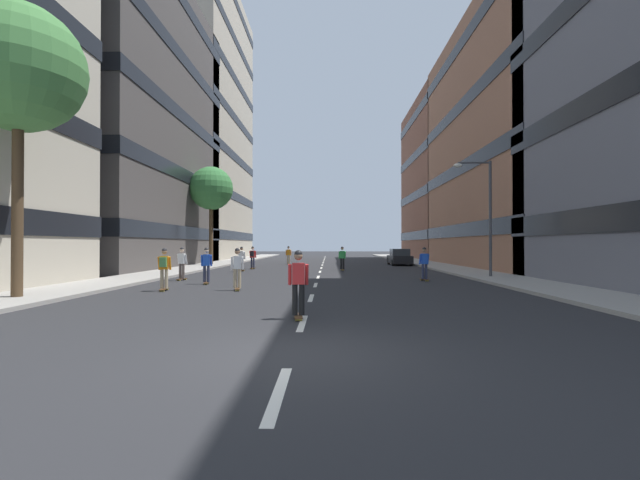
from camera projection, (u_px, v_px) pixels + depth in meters
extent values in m
plane|color=#28282B|center=(321.00, 268.00, 36.11)|extent=(170.92, 170.92, 0.00)
cube|color=#9E9991|center=(213.00, 265.00, 39.89)|extent=(3.26, 78.34, 0.14)
cube|color=#9E9991|center=(433.00, 265.00, 39.46)|extent=(3.26, 78.34, 0.14)
cube|color=silver|center=(279.00, 393.00, 5.63)|extent=(0.16, 2.20, 0.01)
cube|color=silver|center=(302.00, 323.00, 10.63)|extent=(0.16, 2.20, 0.01)
cube|color=silver|center=(311.00, 298.00, 15.63)|extent=(0.16, 2.20, 0.01)
cube|color=silver|center=(315.00, 285.00, 20.63)|extent=(0.16, 2.20, 0.01)
cube|color=silver|center=(318.00, 277.00, 25.63)|extent=(0.16, 2.20, 0.01)
cube|color=silver|center=(320.00, 272.00, 30.63)|extent=(0.16, 2.20, 0.01)
cube|color=silver|center=(321.00, 268.00, 35.62)|extent=(0.16, 2.20, 0.01)
cube|color=silver|center=(322.00, 265.00, 40.62)|extent=(0.16, 2.20, 0.01)
cube|color=silver|center=(323.00, 263.00, 45.62)|extent=(0.16, 2.20, 0.01)
cube|color=silver|center=(324.00, 261.00, 50.62)|extent=(0.16, 2.20, 0.01)
cube|color=silver|center=(324.00, 259.00, 55.62)|extent=(0.16, 2.20, 0.01)
cube|color=silver|center=(325.00, 258.00, 60.62)|extent=(0.16, 2.20, 0.01)
cube|color=silver|center=(325.00, 257.00, 65.62)|extent=(0.16, 2.20, 0.01)
cube|color=silver|center=(325.00, 256.00, 70.61)|extent=(0.16, 2.20, 0.01)
cube|color=#4C4744|center=(82.00, 124.00, 37.30)|extent=(17.74, 23.05, 24.46)
cube|color=black|center=(82.00, 233.00, 37.21)|extent=(17.86, 23.17, 1.10)
cube|color=black|center=(82.00, 176.00, 37.26)|extent=(17.86, 23.17, 1.10)
cube|color=black|center=(82.00, 119.00, 37.31)|extent=(17.86, 23.17, 1.10)
cube|color=black|center=(83.00, 62.00, 37.36)|extent=(17.86, 23.17, 1.10)
cube|color=black|center=(83.00, 6.00, 37.41)|extent=(17.86, 23.17, 1.10)
cube|color=#B2A893|center=(171.00, 125.00, 58.18)|extent=(17.74, 23.66, 35.98)
cube|color=black|center=(171.00, 236.00, 58.03)|extent=(17.86, 23.78, 1.10)
cube|color=black|center=(171.00, 197.00, 58.08)|extent=(17.86, 23.78, 1.10)
cube|color=black|center=(171.00, 159.00, 58.13)|extent=(17.86, 23.78, 1.10)
cube|color=black|center=(171.00, 121.00, 58.18)|extent=(17.86, 23.78, 1.10)
cube|color=black|center=(171.00, 82.00, 58.24)|extent=(17.86, 23.78, 1.10)
cube|color=black|center=(171.00, 44.00, 58.29)|extent=(17.86, 23.78, 1.10)
cube|color=black|center=(171.00, 6.00, 58.34)|extent=(17.86, 23.78, 1.10)
cube|color=#9E6B51|center=(567.00, 143.00, 36.40)|extent=(17.74, 23.89, 20.78)
cube|color=black|center=(567.00, 230.00, 36.32)|extent=(17.86, 24.01, 1.10)
cube|color=black|center=(567.00, 168.00, 36.38)|extent=(17.86, 24.01, 1.10)
cube|color=black|center=(566.00, 106.00, 36.43)|extent=(17.86, 24.01, 1.10)
cube|color=black|center=(566.00, 45.00, 36.48)|extent=(17.86, 24.01, 1.10)
cube|color=brown|center=(480.00, 181.00, 57.21)|extent=(17.74, 18.26, 20.48)
cube|color=black|center=(481.00, 236.00, 57.14)|extent=(17.86, 18.38, 1.10)
cube|color=black|center=(480.00, 197.00, 57.19)|extent=(17.86, 18.38, 1.10)
cube|color=black|center=(480.00, 158.00, 57.25)|extent=(17.86, 18.38, 1.10)
cube|color=black|center=(480.00, 119.00, 57.30)|extent=(17.86, 18.38, 1.10)
cube|color=black|center=(399.00, 259.00, 40.61)|extent=(1.80, 4.40, 0.70)
cube|color=#2D3338|center=(400.00, 252.00, 40.47)|extent=(1.60, 2.10, 0.64)
cylinder|color=black|center=(389.00, 261.00, 42.08)|extent=(0.22, 0.64, 0.64)
cylinder|color=black|center=(405.00, 261.00, 42.05)|extent=(0.22, 0.64, 0.64)
cylinder|color=black|center=(393.00, 262.00, 39.18)|extent=(0.22, 0.64, 0.64)
cylinder|color=black|center=(411.00, 262.00, 39.15)|extent=(0.22, 0.64, 0.64)
cylinder|color=#4C3823|center=(211.00, 234.00, 39.31)|extent=(0.36, 0.36, 5.51)
sphere|color=#387A3D|center=(211.00, 188.00, 39.36)|extent=(3.90, 3.90, 3.90)
cylinder|color=#4C3823|center=(18.00, 204.00, 14.91)|extent=(0.36, 0.36, 6.35)
sphere|color=#478442|center=(18.00, 68.00, 14.96)|extent=(4.35, 4.35, 4.35)
cylinder|color=#3F3F44|center=(490.00, 218.00, 24.45)|extent=(0.16, 0.16, 6.50)
cylinder|color=#3F3F44|center=(474.00, 163.00, 24.51)|extent=(1.80, 0.10, 0.10)
ellipsoid|color=silver|center=(458.00, 165.00, 24.52)|extent=(0.50, 0.30, 0.24)
cube|color=brown|center=(241.00, 270.00, 30.91)|extent=(0.36, 0.92, 0.02)
cylinder|color=#D8BF4C|center=(243.00, 271.00, 31.23)|extent=(0.19, 0.10, 0.07)
cylinder|color=#D8BF4C|center=(240.00, 271.00, 30.60)|extent=(0.19, 0.10, 0.07)
cylinder|color=black|center=(240.00, 265.00, 30.93)|extent=(0.16, 0.16, 0.80)
cylinder|color=black|center=(243.00, 265.00, 30.90)|extent=(0.16, 0.16, 0.80)
cube|color=white|center=(241.00, 255.00, 30.92)|extent=(0.35, 0.25, 0.55)
cylinder|color=white|center=(239.00, 255.00, 31.02)|extent=(0.13, 0.24, 0.55)
cylinder|color=white|center=(245.00, 255.00, 30.93)|extent=(0.13, 0.24, 0.55)
sphere|color=#997051|center=(242.00, 249.00, 30.95)|extent=(0.22, 0.22, 0.22)
sphere|color=black|center=(242.00, 248.00, 30.95)|extent=(0.21, 0.21, 0.21)
cube|color=brown|center=(164.00, 289.00, 18.01)|extent=(0.30, 0.92, 0.02)
cylinder|color=#D8BF4C|center=(166.00, 289.00, 18.33)|extent=(0.19, 0.09, 0.07)
cylinder|color=#D8BF4C|center=(162.00, 291.00, 17.69)|extent=(0.19, 0.09, 0.07)
cylinder|color=tan|center=(162.00, 279.00, 18.00)|extent=(0.15, 0.15, 0.80)
cylinder|color=tan|center=(166.00, 279.00, 18.02)|extent=(0.15, 0.15, 0.80)
cube|color=orange|center=(164.00, 263.00, 18.02)|extent=(0.34, 0.23, 0.55)
cylinder|color=orange|center=(159.00, 263.00, 18.05)|extent=(0.11, 0.24, 0.55)
cylinder|color=orange|center=(170.00, 263.00, 18.09)|extent=(0.11, 0.24, 0.55)
sphere|color=#997051|center=(164.00, 252.00, 18.04)|extent=(0.22, 0.22, 0.22)
sphere|color=black|center=(164.00, 251.00, 18.04)|extent=(0.21, 0.21, 0.21)
cube|color=#4C8C4C|center=(163.00, 262.00, 17.84)|extent=(0.28, 0.19, 0.40)
cube|color=brown|center=(182.00, 279.00, 23.29)|extent=(0.36, 0.92, 0.02)
cylinder|color=#D8BF4C|center=(185.00, 279.00, 23.61)|extent=(0.19, 0.10, 0.07)
cylinder|color=#D8BF4C|center=(179.00, 280.00, 22.98)|extent=(0.19, 0.10, 0.07)
cylinder|color=#594C47|center=(180.00, 271.00, 23.32)|extent=(0.16, 0.16, 0.80)
cylinder|color=#594C47|center=(183.00, 271.00, 23.28)|extent=(0.16, 0.16, 0.80)
cube|color=white|center=(182.00, 259.00, 23.31)|extent=(0.35, 0.25, 0.55)
cylinder|color=white|center=(179.00, 259.00, 23.40)|extent=(0.13, 0.24, 0.55)
cylinder|color=white|center=(186.00, 259.00, 23.31)|extent=(0.13, 0.24, 0.55)
sphere|color=beige|center=(182.00, 250.00, 23.33)|extent=(0.22, 0.22, 0.22)
sphere|color=black|center=(182.00, 249.00, 23.33)|extent=(0.21, 0.21, 0.21)
cube|color=brown|center=(206.00, 282.00, 21.08)|extent=(0.36, 0.92, 0.02)
cylinder|color=#D8BF4C|center=(207.00, 283.00, 21.39)|extent=(0.19, 0.10, 0.07)
cylinder|color=#D8BF4C|center=(206.00, 284.00, 20.76)|extent=(0.19, 0.10, 0.07)
cylinder|color=#2D334C|center=(204.00, 274.00, 21.07)|extent=(0.16, 0.16, 0.80)
cylinder|color=#2D334C|center=(208.00, 274.00, 21.09)|extent=(0.16, 0.16, 0.80)
cube|color=blue|center=(206.00, 260.00, 21.09)|extent=(0.35, 0.25, 0.55)
cylinder|color=blue|center=(202.00, 261.00, 21.10)|extent=(0.13, 0.24, 0.55)
cylinder|color=blue|center=(211.00, 261.00, 21.17)|extent=(0.13, 0.24, 0.55)
sphere|color=beige|center=(206.00, 251.00, 21.11)|extent=(0.22, 0.22, 0.22)
sphere|color=black|center=(206.00, 250.00, 21.11)|extent=(0.21, 0.21, 0.21)
cube|color=brown|center=(253.00, 268.00, 34.18)|extent=(0.29, 0.92, 0.02)
cylinder|color=#D8BF4C|center=(254.00, 268.00, 34.49)|extent=(0.19, 0.09, 0.07)
cylinder|color=#D8BF4C|center=(252.00, 269.00, 33.86)|extent=(0.19, 0.09, 0.07)
cylinder|color=#2D334C|center=(252.00, 263.00, 34.19)|extent=(0.15, 0.15, 0.80)
cylinder|color=#2D334C|center=(254.00, 263.00, 34.17)|extent=(0.15, 0.15, 0.80)
cube|color=red|center=(253.00, 254.00, 34.19)|extent=(0.34, 0.23, 0.55)
cylinder|color=red|center=(250.00, 254.00, 34.26)|extent=(0.11, 0.24, 0.55)
cylinder|color=red|center=(256.00, 254.00, 34.21)|extent=(0.11, 0.24, 0.55)
sphere|color=beige|center=(253.00, 248.00, 34.21)|extent=(0.22, 0.22, 0.22)
sphere|color=black|center=(253.00, 248.00, 34.21)|extent=(0.21, 0.21, 0.21)
cube|color=black|center=(252.00, 254.00, 34.01)|extent=(0.27, 0.19, 0.40)
cube|color=brown|center=(425.00, 279.00, 22.96)|extent=(0.36, 0.92, 0.02)
cylinder|color=#D8BF4C|center=(422.00, 280.00, 23.27)|extent=(0.19, 0.10, 0.07)
cylinder|color=#D8BF4C|center=(427.00, 281.00, 22.64)|extent=(0.19, 0.10, 0.07)
cylinder|color=#2D334C|center=(423.00, 272.00, 22.95)|extent=(0.16, 0.16, 0.80)
cylinder|color=#2D334C|center=(426.00, 272.00, 22.98)|extent=(0.16, 0.16, 0.80)
cube|color=blue|center=(424.00, 259.00, 22.97)|extent=(0.35, 0.25, 0.55)
cylinder|color=blue|center=(420.00, 259.00, 22.98)|extent=(0.13, 0.24, 0.55)
cylinder|color=blue|center=(428.00, 259.00, 23.05)|extent=(0.13, 0.24, 0.55)
sphere|color=#997051|center=(424.00, 250.00, 22.99)|extent=(0.22, 0.22, 0.22)
sphere|color=black|center=(424.00, 249.00, 22.99)|extent=(0.21, 0.21, 0.21)
cube|color=brown|center=(298.00, 316.00, 11.25)|extent=(0.28, 0.91, 0.02)
cylinder|color=#D8BF4C|center=(298.00, 315.00, 11.57)|extent=(0.19, 0.09, 0.07)
cylinder|color=#D8BF4C|center=(299.00, 320.00, 10.94)|extent=(0.19, 0.09, 0.07)
cylinder|color=black|center=(295.00, 300.00, 11.25)|extent=(0.15, 0.15, 0.80)
cylinder|color=black|center=(302.00, 300.00, 11.27)|extent=(0.15, 0.15, 0.80)
cube|color=red|center=(298.00, 274.00, 11.27)|extent=(0.34, 0.23, 0.55)
cylinder|color=red|center=(290.00, 275.00, 11.30)|extent=(0.11, 0.24, 0.55)
cylinder|color=red|center=(307.00, 275.00, 11.33)|extent=(0.11, 0.24, 0.55)
sphere|color=#997051|center=(298.00, 256.00, 11.29)|extent=(0.22, 0.22, 0.22)
sphere|color=black|center=(298.00, 254.00, 11.29)|extent=(0.21, 0.21, 0.21)
cube|color=brown|center=(288.00, 264.00, 42.05)|extent=(0.26, 0.91, 0.02)
cylinder|color=#D8BF4C|center=(289.00, 264.00, 42.37)|extent=(0.18, 0.08, 0.07)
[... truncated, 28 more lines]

